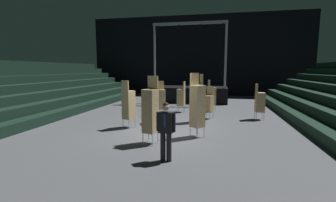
% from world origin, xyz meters
% --- Properties ---
extents(ground_plane, '(22.00, 30.00, 0.10)m').
position_xyz_m(ground_plane, '(0.00, 0.00, -0.05)').
color(ground_plane, '#515459').
extents(arena_end_wall, '(22.00, 0.30, 8.00)m').
position_xyz_m(arena_end_wall, '(0.00, 15.00, 4.00)').
color(arena_end_wall, black).
rests_on(arena_end_wall, ground_plane).
extents(bleacher_bank_left, '(5.25, 24.00, 3.15)m').
position_xyz_m(bleacher_bank_left, '(-8.38, 1.00, 1.58)').
color(bleacher_bank_left, black).
rests_on(bleacher_bank_left, ground_plane).
extents(stage_riser, '(5.86, 2.85, 6.10)m').
position_xyz_m(stage_riser, '(-0.00, 9.71, 0.70)').
color(stage_riser, black).
rests_on(stage_riser, ground_plane).
extents(man_with_tie, '(0.57, 0.27, 1.70)m').
position_xyz_m(man_with_tie, '(0.78, -3.08, 0.96)').
color(man_with_tie, black).
rests_on(man_with_tie, ground_plane).
extents(chair_stack_front_left, '(0.58, 0.58, 2.39)m').
position_xyz_m(chair_stack_front_left, '(1.21, 2.18, 1.19)').
color(chair_stack_front_left, '#B2B5BA').
rests_on(chair_stack_front_left, ground_plane).
extents(chair_stack_front_right, '(0.58, 0.58, 1.96)m').
position_xyz_m(chair_stack_front_right, '(-0.92, 3.33, 0.98)').
color(chair_stack_front_right, '#B2B5BA').
rests_on(chair_stack_front_right, ground_plane).
extents(chair_stack_mid_left, '(0.58, 0.58, 2.14)m').
position_xyz_m(chair_stack_mid_left, '(-1.71, 0.43, 1.07)').
color(chair_stack_mid_left, '#B2B5BA').
rests_on(chair_stack_mid_left, ground_plane).
extents(chair_stack_mid_right, '(0.62, 0.62, 2.48)m').
position_xyz_m(chair_stack_mid_right, '(1.43, -0.43, 1.24)').
color(chair_stack_mid_right, '#B2B5BA').
rests_on(chair_stack_mid_right, ground_plane).
extents(chair_stack_mid_centre, '(0.55, 0.55, 1.96)m').
position_xyz_m(chair_stack_mid_centre, '(1.82, 5.43, 0.98)').
color(chair_stack_mid_centre, '#B2B5BA').
rests_on(chair_stack_mid_centre, ground_plane).
extents(chair_stack_rear_left, '(0.54, 0.54, 2.39)m').
position_xyz_m(chair_stack_rear_left, '(-0.10, -1.61, 1.19)').
color(chair_stack_rear_left, '#B2B5BA').
rests_on(chair_stack_rear_left, ground_plane).
extents(chair_stack_rear_right, '(0.48, 0.48, 1.88)m').
position_xyz_m(chair_stack_rear_right, '(0.00, 4.81, 0.94)').
color(chair_stack_rear_right, '#B2B5BA').
rests_on(chair_stack_rear_right, ground_plane).
extents(chair_stack_rear_centre, '(0.58, 0.58, 1.71)m').
position_xyz_m(chair_stack_rear_centre, '(1.73, 3.20, 0.86)').
color(chair_stack_rear_centre, '#B2B5BA').
rests_on(chair_stack_rear_centre, ground_plane).
extents(chair_stack_aisle_left, '(0.47, 0.47, 1.88)m').
position_xyz_m(chair_stack_aisle_left, '(4.34, 3.50, 0.94)').
color(chair_stack_aisle_left, '#B2B5BA').
rests_on(chair_stack_aisle_left, ground_plane).
extents(equipment_road_case, '(1.07, 0.94, 0.48)m').
position_xyz_m(equipment_road_case, '(-0.77, 1.39, 0.24)').
color(equipment_road_case, black).
rests_on(equipment_road_case, ground_plane).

